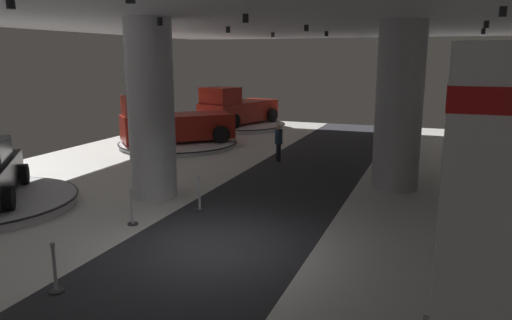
# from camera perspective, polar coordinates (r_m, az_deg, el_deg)

# --- Properties ---
(ground) EXTENTS (24.00, 44.00, 0.06)m
(ground) POSITION_cam_1_polar(r_m,az_deg,el_deg) (11.55, -4.99, -10.29)
(ground) COLOR silver
(column_right) EXTENTS (1.52, 1.52, 5.50)m
(column_right) POSITION_cam_1_polar(r_m,az_deg,el_deg) (16.62, 16.41, 6.02)
(column_right) COLOR #ADADB2
(column_right) RESTS_ON ground
(column_left) EXTENTS (1.43, 1.43, 5.50)m
(column_left) POSITION_cam_1_polar(r_m,az_deg,el_deg) (15.37, -12.21, 5.78)
(column_left) COLOR silver
(column_left) RESTS_ON ground
(brand_sign_pylon) EXTENTS (1.27, 0.65, 4.56)m
(brand_sign_pylon) POSITION_cam_1_polar(r_m,az_deg,el_deg) (7.49, 24.86, -4.68)
(brand_sign_pylon) COLOR slate
(brand_sign_pylon) RESTS_ON ground
(display_platform_deep_left) EXTENTS (5.68, 5.68, 0.28)m
(display_platform_deep_left) POSITION_cam_1_polar(r_m,az_deg,el_deg) (30.19, -1.97, 4.08)
(display_platform_deep_left) COLOR silver
(display_platform_deep_left) RESTS_ON ground
(pickup_truck_deep_left) EXTENTS (3.87, 5.68, 2.30)m
(pickup_truck_deep_left) POSITION_cam_1_polar(r_m,az_deg,el_deg) (29.82, -2.39, 6.03)
(pickup_truck_deep_left) COLOR maroon
(pickup_truck_deep_left) RESTS_ON display_platform_deep_left
(display_platform_far_left) EXTENTS (5.80, 5.80, 0.22)m
(display_platform_far_left) POSITION_cam_1_polar(r_m,az_deg,el_deg) (24.39, -9.12, 1.93)
(display_platform_far_left) COLOR silver
(display_platform_far_left) RESTS_ON ground
(pickup_truck_far_left) EXTENTS (5.28, 5.18, 2.30)m
(pickup_truck_far_left) POSITION_cam_1_polar(r_m,az_deg,el_deg) (24.16, -9.95, 4.28)
(pickup_truck_far_left) COLOR maroon
(pickup_truck_far_left) RESTS_ON display_platform_far_left
(visitor_walking_near) EXTENTS (0.32, 0.32, 1.59)m
(visitor_walking_near) POSITION_cam_1_polar(r_m,az_deg,el_deg) (20.40, 2.67, 2.31)
(visitor_walking_near) COLOR black
(visitor_walking_near) RESTS_ON ground
(stanchion_a) EXTENTS (0.28, 0.28, 1.01)m
(stanchion_a) POSITION_cam_1_polar(r_m,az_deg,el_deg) (13.26, -14.32, -5.83)
(stanchion_a) COLOR #333338
(stanchion_a) RESTS_ON ground
(stanchion_b) EXTENTS (0.28, 0.28, 1.01)m
(stanchion_b) POSITION_cam_1_polar(r_m,az_deg,el_deg) (10.08, -22.52, -12.24)
(stanchion_b) COLOR #333338
(stanchion_b) RESTS_ON ground
(stanchion_c) EXTENTS (0.28, 0.28, 1.01)m
(stanchion_c) POSITION_cam_1_polar(r_m,az_deg,el_deg) (14.10, -6.64, -4.45)
(stanchion_c) COLOR #333338
(stanchion_c) RESTS_ON ground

